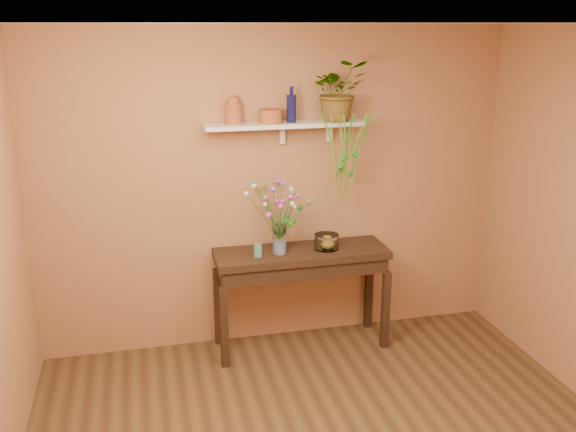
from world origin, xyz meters
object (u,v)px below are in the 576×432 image
object	(u,v)px
glass_bowl	(327,242)
sideboard	(301,264)
terracotta_jug	(233,110)
bouquet	(280,205)
spider_plant	(339,91)
glass_vase	(280,241)
blue_bottle	(291,108)

from	to	relation	value
glass_bowl	sideboard	bearing A→B (deg)	176.89
terracotta_jug	bouquet	xyz separation A→B (m)	(0.33, -0.16, -0.75)
bouquet	glass_bowl	world-z (taller)	bouquet
spider_plant	glass_vase	xyz separation A→B (m)	(-0.52, -0.12, -1.20)
terracotta_jug	glass_bowl	distance (m)	1.34
bouquet	spider_plant	bearing A→B (deg)	12.64
glass_vase	spider_plant	bearing A→B (deg)	13.21
terracotta_jug	blue_bottle	distance (m)	0.46
spider_plant	glass_bowl	xyz separation A→B (m)	(-0.11, -0.11, -1.24)
glass_vase	bouquet	xyz separation A→B (m)	(0.00, 0.01, 0.31)
sideboard	blue_bottle	xyz separation A→B (m)	(-0.06, 0.11, 1.30)
terracotta_jug	sideboard	bearing A→B (deg)	-14.95
spider_plant	bouquet	distance (m)	1.04
sideboard	glass_bowl	world-z (taller)	glass_bowl
terracotta_jug	spider_plant	world-z (taller)	spider_plant
blue_bottle	bouquet	bearing A→B (deg)	-134.21
sideboard	glass_vase	xyz separation A→B (m)	(-0.19, -0.03, 0.23)
terracotta_jug	blue_bottle	size ratio (longest dim) A/B	0.78
terracotta_jug	glass_vase	size ratio (longest dim) A/B	0.92
sideboard	spider_plant	bearing A→B (deg)	16.03
spider_plant	glass_bowl	distance (m)	1.25
blue_bottle	glass_vase	distance (m)	1.09
blue_bottle	glass_bowl	bearing A→B (deg)	-23.67
terracotta_jug	glass_bowl	bearing A→B (deg)	-11.60
sideboard	terracotta_jug	xyz separation A→B (m)	(-0.52, 0.14, 1.29)
terracotta_jug	glass_bowl	xyz separation A→B (m)	(0.74, -0.15, -1.11)
terracotta_jug	spider_plant	distance (m)	0.86
bouquet	glass_bowl	xyz separation A→B (m)	(0.40, 0.01, -0.35)
sideboard	bouquet	distance (m)	0.57
glass_bowl	terracotta_jug	bearing A→B (deg)	168.40
sideboard	terracotta_jug	bearing A→B (deg)	165.05
spider_plant	glass_bowl	world-z (taller)	spider_plant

